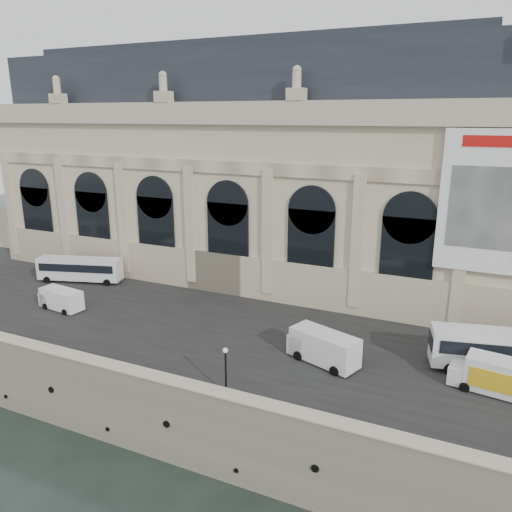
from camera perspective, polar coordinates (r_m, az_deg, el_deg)
The scene contains 11 objects.
ground at distance 44.31m, azimuth -12.20°, elevation -21.49°, with size 260.00×260.00×0.00m, color black.
quay at distance 70.48m, azimuth 4.82°, elevation -3.81°, with size 160.00×70.00×6.00m, color gray.
street at distance 51.44m, azimuth -3.22°, elevation -7.78°, with size 160.00×24.00×0.06m, color #2D2D2D.
parapet at distance 41.09m, azimuth -12.24°, elevation -13.67°, with size 160.00×1.40×1.21m.
museum at distance 65.26m, azimuth -1.12°, elevation 9.77°, with size 69.00×18.70×29.10m.
bus_left at distance 67.30m, azimuth -19.50°, elevation -1.36°, with size 10.89×5.22×3.16m.
bus_right at distance 46.39m, azimuth 26.87°, elevation -9.63°, with size 12.44×5.20×3.59m.
van_b at distance 58.91m, azimuth -21.53°, elevation -4.57°, with size 5.42×2.62×2.33m.
van_c at distance 43.90m, azimuth 7.41°, elevation -10.22°, with size 6.70×4.32×2.80m.
box_truck at distance 43.13m, azimuth 26.22°, elevation -12.35°, with size 7.23×3.26×2.82m.
lamp_right at distance 38.65m, azimuth -3.47°, elevation -13.07°, with size 0.40×0.40×3.91m.
Camera 1 is at (22.26, -27.57, 26.59)m, focal length 35.00 mm.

